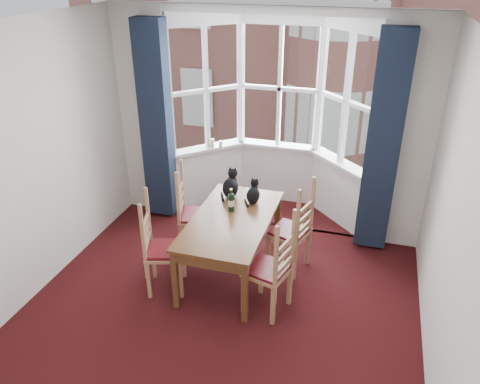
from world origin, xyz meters
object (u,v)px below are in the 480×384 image
at_px(chair_left_near, 157,251).
at_px(chair_right_far, 296,234).
at_px(chair_left_far, 189,216).
at_px(wine_bottle, 231,201).
at_px(candle_tall, 212,143).
at_px(cat_right, 253,194).
at_px(dining_table, 231,224).
at_px(chair_right_near, 276,273).
at_px(cat_left, 231,186).
at_px(candle_short, 221,144).

distance_m(chair_left_near, chair_right_far, 1.57).
relative_size(chair_left_far, wine_bottle, 3.33).
bearing_deg(chair_left_near, chair_left_far, 86.39).
bearing_deg(candle_tall, chair_left_far, -83.63).
height_order(chair_right_far, cat_right, cat_right).
relative_size(dining_table, chair_left_near, 1.70).
bearing_deg(dining_table, cat_right, 72.64).
xyz_separation_m(chair_left_near, chair_right_near, (1.30, -0.02, 0.00)).
bearing_deg(wine_bottle, chair_right_near, -44.71).
height_order(chair_right_near, cat_left, cat_left).
bearing_deg(cat_left, chair_left_near, -117.86).
xyz_separation_m(chair_left_near, chair_right_far, (1.37, 0.76, 0.00)).
bearing_deg(dining_table, wine_bottle, 107.64).
height_order(dining_table, cat_right, cat_right).
relative_size(dining_table, wine_bottle, 5.66).
bearing_deg(cat_left, wine_bottle, -71.63).
distance_m(chair_left_far, chair_right_near, 1.49).
xyz_separation_m(cat_left, wine_bottle, (0.11, -0.34, -0.01)).
bearing_deg(cat_left, candle_short, 114.34).
height_order(dining_table, chair_right_near, chair_right_near).
xyz_separation_m(dining_table, chair_right_far, (0.68, 0.27, -0.17)).
bearing_deg(dining_table, cat_left, 108.14).
bearing_deg(chair_right_near, candle_short, 121.32).
relative_size(wine_bottle, candle_short, 2.71).
relative_size(chair_left_near, cat_left, 2.58).
relative_size(chair_right_far, candle_short, 9.02).
bearing_deg(chair_left_near, dining_table, 35.10).
bearing_deg(dining_table, chair_left_near, -144.90).
relative_size(chair_right_near, cat_right, 3.12).
height_order(wine_bottle, candle_tall, candle_tall).
distance_m(dining_table, candle_short, 1.75).
relative_size(cat_left, candle_tall, 2.72).
relative_size(chair_left_near, chair_right_near, 1.00).
height_order(dining_table, chair_left_far, chair_left_far).
bearing_deg(wine_bottle, candle_short, 112.96).
height_order(chair_right_near, cat_right, cat_right).
relative_size(cat_left, cat_right, 1.21).
xyz_separation_m(chair_right_far, wine_bottle, (-0.74, -0.11, 0.37)).
xyz_separation_m(wine_bottle, candle_short, (-0.61, 1.44, 0.08)).
height_order(chair_right_far, candle_short, candle_short).
xyz_separation_m(chair_left_near, wine_bottle, (0.64, 0.64, 0.37)).
relative_size(chair_right_far, cat_right, 3.12).
bearing_deg(candle_tall, cat_right, -51.45).
bearing_deg(chair_right_near, chair_right_far, 85.10).
distance_m(dining_table, chair_left_far, 0.73).
bearing_deg(wine_bottle, candle_tall, 117.28).
xyz_separation_m(chair_left_near, cat_right, (0.82, 0.91, 0.36)).
distance_m(cat_right, wine_bottle, 0.32).
bearing_deg(candle_short, chair_right_near, -58.68).
bearing_deg(cat_left, cat_right, -14.60).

